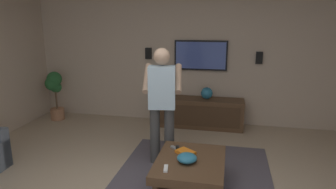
{
  "coord_description": "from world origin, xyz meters",
  "views": [
    {
      "loc": [
        -2.68,
        -0.64,
        2.0
      ],
      "look_at": [
        0.88,
        0.1,
        1.1
      ],
      "focal_mm": 32.25,
      "sensor_mm": 36.0,
      "label": 1
    }
  ],
  "objects": [
    {
      "name": "wall_back_tv",
      "position": [
        3.16,
        0.0,
        1.33
      ],
      "size": [
        0.1,
        6.7,
        2.66
      ],
      "primitive_type": "cube",
      "color": "#BCA893",
      "rests_on": "ground"
    },
    {
      "name": "area_rug",
      "position": [
        0.76,
        -0.23,
        0.01
      ],
      "size": [
        2.4,
        2.01,
        0.01
      ],
      "primitive_type": "cube",
      "color": "#514C56",
      "rests_on": "ground"
    },
    {
      "name": "coffee_table",
      "position": [
        0.56,
        -0.23,
        0.3
      ],
      "size": [
        1.0,
        0.8,
        0.4
      ],
      "color": "#513823",
      "rests_on": "ground"
    },
    {
      "name": "media_console",
      "position": [
        2.83,
        -0.08,
        0.28
      ],
      "size": [
        0.45,
        1.7,
        0.55
      ],
      "rotation": [
        0.0,
        0.0,
        3.14
      ],
      "color": "#513823",
      "rests_on": "ground"
    },
    {
      "name": "tv",
      "position": [
        3.07,
        -0.08,
        1.34
      ],
      "size": [
        0.05,
        1.0,
        0.56
      ],
      "rotation": [
        0.0,
        0.0,
        3.14
      ],
      "color": "black"
    },
    {
      "name": "person_standing",
      "position": [
        1.22,
        0.26,
        0.93
      ],
      "size": [
        0.59,
        0.6,
        1.64
      ],
      "rotation": [
        0.0,
        0.0,
        0.16
      ],
      "color": "#3F3F3F",
      "rests_on": "ground"
    },
    {
      "name": "potted_plant_tall",
      "position": [
        2.68,
        2.83,
        0.63
      ],
      "size": [
        0.32,
        0.34,
        0.99
      ],
      "color": "#9E6B4C",
      "rests_on": "ground"
    },
    {
      "name": "bowl",
      "position": [
        0.49,
        -0.2,
        0.45
      ],
      "size": [
        0.23,
        0.23,
        0.1
      ],
      "primitive_type": "ellipsoid",
      "color": "teal",
      "rests_on": "coffee_table"
    },
    {
      "name": "remote_white",
      "position": [
        0.27,
        0.0,
        0.41
      ],
      "size": [
        0.16,
        0.07,
        0.02
      ],
      "primitive_type": "cube",
      "rotation": [
        0.0,
        0.0,
        3.3
      ],
      "color": "white",
      "rests_on": "coffee_table"
    },
    {
      "name": "remote_black",
      "position": [
        0.82,
        -0.03,
        0.41
      ],
      "size": [
        0.16,
        0.07,
        0.02
      ],
      "primitive_type": "cube",
      "rotation": [
        0.0,
        0.0,
        3.3
      ],
      "color": "black",
      "rests_on": "coffee_table"
    },
    {
      "name": "remote_grey",
      "position": [
        0.82,
        -0.0,
        0.41
      ],
      "size": [
        0.14,
        0.14,
        0.02
      ],
      "primitive_type": "cube",
      "rotation": [
        0.0,
        0.0,
        3.95
      ],
      "color": "slate",
      "rests_on": "coffee_table"
    },
    {
      "name": "book",
      "position": [
        0.71,
        -0.15,
        0.42
      ],
      "size": [
        0.26,
        0.27,
        0.04
      ],
      "primitive_type": "cube",
      "rotation": [
        0.0,
        0.0,
        0.94
      ],
      "color": "orange",
      "rests_on": "coffee_table"
    },
    {
      "name": "vase_round",
      "position": [
        2.85,
        -0.23,
        0.66
      ],
      "size": [
        0.22,
        0.22,
        0.22
      ],
      "primitive_type": "sphere",
      "color": "teal",
      "rests_on": "media_console"
    },
    {
      "name": "wall_speaker_left",
      "position": [
        3.08,
        -1.15,
        1.32
      ],
      "size": [
        0.06,
        0.12,
        0.22
      ],
      "primitive_type": "cube",
      "color": "black"
    },
    {
      "name": "wall_speaker_right",
      "position": [
        3.08,
        0.96,
        1.35
      ],
      "size": [
        0.06,
        0.12,
        0.22
      ],
      "primitive_type": "cube",
      "color": "black"
    }
  ]
}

